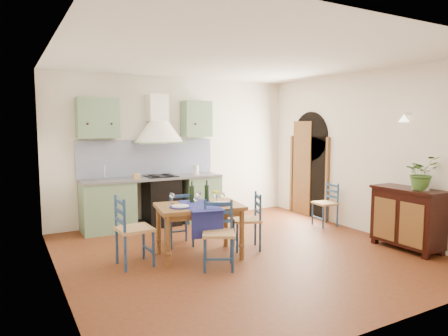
{
  "coord_description": "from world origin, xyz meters",
  "views": [
    {
      "loc": [
        -3.03,
        -4.87,
        1.86
      ],
      "look_at": [
        -0.15,
        0.3,
        1.24
      ],
      "focal_mm": 32.0,
      "sensor_mm": 36.0,
      "label": 1
    }
  ],
  "objects": [
    {
      "name": "floor",
      "position": [
        0.0,
        0.0,
        0.0
      ],
      "size": [
        5.0,
        5.0,
        0.0
      ],
      "primitive_type": "plane",
      "color": "#4C1F10",
      "rests_on": "ground"
    },
    {
      "name": "chair_far",
      "position": [
        -0.68,
        0.77,
        0.45
      ],
      "size": [
        0.44,
        0.44,
        0.87
      ],
      "color": "navy",
      "rests_on": "ground"
    },
    {
      "name": "left_wall",
      "position": [
        -2.5,
        0.0,
        1.4
      ],
      "size": [
        0.04,
        5.0,
        2.8
      ],
      "primitive_type": "cube",
      "color": "silver",
      "rests_on": "ground"
    },
    {
      "name": "chair_right",
      "position": [
        0.18,
        0.12,
        0.44
      ],
      "size": [
        0.52,
        0.52,
        0.86
      ],
      "color": "navy",
      "rests_on": "ground"
    },
    {
      "name": "ceiling",
      "position": [
        0.0,
        0.0,
        2.8
      ],
      "size": [
        5.0,
        5.0,
        0.01
      ],
      "primitive_type": "cube",
      "color": "silver",
      "rests_on": "back_wall"
    },
    {
      "name": "chair_spare",
      "position": [
        2.23,
        0.62,
        0.42
      ],
      "size": [
        0.41,
        0.41,
        0.8
      ],
      "color": "navy",
      "rests_on": "ground"
    },
    {
      "name": "dining_table",
      "position": [
        -0.63,
        0.15,
        0.66
      ],
      "size": [
        1.29,
        1.0,
        1.07
      ],
      "color": "brown",
      "rests_on": "ground"
    },
    {
      "name": "chair_left",
      "position": [
        -1.58,
        0.24,
        0.49
      ],
      "size": [
        0.46,
        0.46,
        0.94
      ],
      "color": "navy",
      "rests_on": "ground"
    },
    {
      "name": "sideboard",
      "position": [
        2.26,
        -1.06,
        0.51
      ],
      "size": [
        0.5,
        1.05,
        0.94
      ],
      "color": "black",
      "rests_on": "ground"
    },
    {
      "name": "chair_near",
      "position": [
        -0.6,
        -0.36,
        0.46
      ],
      "size": [
        0.56,
        0.56,
        0.88
      ],
      "color": "navy",
      "rests_on": "ground"
    },
    {
      "name": "back_wall",
      "position": [
        -0.47,
        2.29,
        1.05
      ],
      "size": [
        5.0,
        0.96,
        2.8
      ],
      "color": "silver",
      "rests_on": "ground"
    },
    {
      "name": "potted_plant",
      "position": [
        2.28,
        -1.24,
        1.19
      ],
      "size": [
        0.51,
        0.46,
        0.5
      ],
      "primitive_type": "imported",
      "rotation": [
        0.0,
        0.0,
        -0.18
      ],
      "color": "#396124",
      "rests_on": "sideboard"
    },
    {
      "name": "right_wall",
      "position": [
        2.5,
        0.28,
        1.34
      ],
      "size": [
        0.26,
        5.0,
        2.8
      ],
      "color": "silver",
      "rests_on": "ground"
    }
  ]
}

